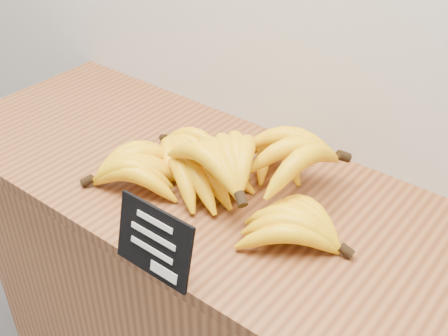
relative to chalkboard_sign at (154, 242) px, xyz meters
The scene contains 3 objects.
counter_top 0.28m from the chalkboard_sign, 93.95° to the left, with size 1.50×0.54×0.03m, color brown.
chalkboard_sign is the anchor object (origin of this frame).
banana_pile 0.26m from the chalkboard_sign, 97.99° to the left, with size 0.59×0.38×0.13m.
Camera 1 is at (0.49, 2.01, 1.63)m, focal length 45.00 mm.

